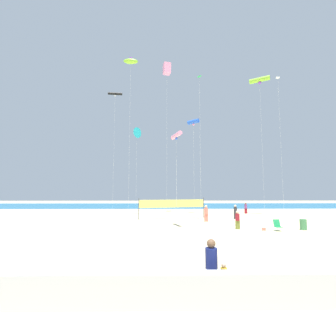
# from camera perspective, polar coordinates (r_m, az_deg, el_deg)

# --- Properties ---
(ground_plane) EXTENTS (120.00, 120.00, 0.00)m
(ground_plane) POSITION_cam_1_polar(r_m,az_deg,el_deg) (18.52, 6.59, -15.42)
(ground_plane) COLOR beige
(ocean_band) EXTENTS (120.00, 20.00, 0.01)m
(ocean_band) POSITION_cam_1_polar(r_m,az_deg,el_deg) (53.01, 1.70, -8.97)
(ocean_band) COLOR #1E6B99
(ocean_band) RESTS_ON ground
(boardwalk_ledge) EXTENTS (28.00, 0.44, 0.94)m
(boardwalk_ledge) POSITION_cam_1_polar(r_m,az_deg,el_deg) (7.73, 18.54, -25.88)
(boardwalk_ledge) COLOR #B7B7BC
(boardwalk_ledge) RESTS_ON ground
(mother_figure) EXTENTS (0.38, 0.38, 1.67)m
(mother_figure) POSITION_cam_1_polar(r_m,az_deg,el_deg) (8.22, 10.37, -21.70)
(mother_figure) COLOR white
(mother_figure) RESTS_ON ground
(toddler_figure) EXTENTS (0.21, 0.21, 0.90)m
(toddler_figure) POSITION_cam_1_polar(r_m,az_deg,el_deg) (8.52, 13.25, -23.95)
(toddler_figure) COLOR olive
(toddler_figure) RESTS_ON ground
(beachgoer_maroon_shirt) EXTENTS (0.35, 0.35, 1.54)m
(beachgoer_maroon_shirt) POSITION_cam_1_polar(r_m,az_deg,el_deg) (21.35, 16.31, -11.69)
(beachgoer_maroon_shirt) COLOR olive
(beachgoer_maroon_shirt) RESTS_ON ground
(beachgoer_charcoal_shirt) EXTENTS (0.37, 0.37, 1.62)m
(beachgoer_charcoal_shirt) POSITION_cam_1_polar(r_m,az_deg,el_deg) (28.75, 15.85, -9.96)
(beachgoer_charcoal_shirt) COLOR #2D2D33
(beachgoer_charcoal_shirt) RESTS_ON ground
(beachgoer_coral_shirt) EXTENTS (0.39, 0.39, 1.72)m
(beachgoer_coral_shirt) POSITION_cam_1_polar(r_m,az_deg,el_deg) (25.71, 9.11, -10.53)
(beachgoer_coral_shirt) COLOR #EA7260
(beachgoer_coral_shirt) RESTS_ON ground
(beachgoer_plum_shirt) EXTENTS (0.36, 0.36, 1.55)m
(beachgoer_plum_shirt) POSITION_cam_1_polar(r_m,az_deg,el_deg) (36.03, 18.13, -9.01)
(beachgoer_plum_shirt) COLOR maroon
(beachgoer_plum_shirt) RESTS_ON ground
(folding_beach_chair) EXTENTS (0.52, 0.65, 0.89)m
(folding_beach_chair) POSITION_cam_1_polar(r_m,az_deg,el_deg) (21.61, 24.75, -12.28)
(folding_beach_chair) COLOR #1E8C4C
(folding_beach_chair) RESTS_ON ground
(trash_barrel) EXTENTS (0.53, 0.53, 0.86)m
(trash_barrel) POSITION_cam_1_polar(r_m,az_deg,el_deg) (23.08, 29.66, -11.68)
(trash_barrel) COLOR #3F7F4C
(trash_barrel) RESTS_ON ground
(volleyball_net) EXTENTS (7.69, 1.99, 2.40)m
(volleyball_net) POSITION_cam_1_polar(r_m,az_deg,el_deg) (28.06, 1.04, -8.71)
(volleyball_net) COLOR #4C4C51
(volleyball_net) RESTS_ON ground
(beach_handbag) EXTENTS (0.28, 0.14, 0.22)m
(beach_handbag) POSITION_cam_1_polar(r_m,az_deg,el_deg) (21.34, 21.96, -13.43)
(beach_handbag) COLOR #EA7260
(beach_handbag) RESTS_ON ground
(kite_lime_inflatable) EXTENTS (1.96, 0.85, 19.91)m
(kite_lime_inflatable) POSITION_cam_1_polar(r_m,az_deg,el_deg) (33.03, -8.92, 23.89)
(kite_lime_inflatable) COLOR silver
(kite_lime_inflatable) RESTS_ON ground
(kite_blue_tube) EXTENTS (1.65, 1.52, 12.98)m
(kite_blue_tube) POSITION_cam_1_polar(r_m,az_deg,el_deg) (33.56, 6.10, 10.89)
(kite_blue_tube) COLOR silver
(kite_blue_tube) RESTS_ON ground
(kite_pink_tube) EXTENTS (0.94, 2.05, 8.26)m
(kite_pink_tube) POSITION_cam_1_polar(r_m,az_deg,el_deg) (21.13, 2.01, 7.76)
(kite_pink_tube) COLOR silver
(kite_pink_tube) RESTS_ON ground
(kite_black_tube) EXTENTS (2.34, 0.68, 19.43)m
(kite_black_tube) POSITION_cam_1_polar(r_m,az_deg,el_deg) (42.08, -12.56, 16.89)
(kite_black_tube) COLOR silver
(kite_black_tube) RESTS_ON ground
(kite_white_diamond) EXTENTS (0.59, 0.59, 17.74)m
(kite_white_diamond) POSITION_cam_1_polar(r_m,az_deg,el_deg) (34.95, 24.88, 17.45)
(kite_white_diamond) COLOR silver
(kite_white_diamond) RESTS_ON ground
(kite_green_diamond) EXTENTS (0.42, 0.41, 15.36)m
(kite_green_diamond) POSITION_cam_1_polar(r_m,az_deg,el_deg) (26.64, 7.50, 19.12)
(kite_green_diamond) COLOR silver
(kite_green_diamond) RESTS_ON ground
(kite_cyan_delta) EXTENTS (1.26, 1.45, 13.09)m
(kite_cyan_delta) POSITION_cam_1_polar(r_m,az_deg,el_deg) (37.84, -7.49, 8.35)
(kite_cyan_delta) COLOR silver
(kite_cyan_delta) RESTS_ON ground
(kite_pink_box) EXTENTS (1.19, 1.19, 21.50)m
(kite_pink_box) POSITION_cam_1_polar(r_m,az_deg,el_deg) (37.09, -0.28, 22.64)
(kite_pink_box) COLOR silver
(kite_pink_box) RESTS_ON ground
(kite_lime_tube) EXTENTS (2.46, 1.82, 18.04)m
(kite_lime_tube) POSITION_cam_1_polar(r_m,az_deg,el_deg) (35.38, 21.08, 19.06)
(kite_lime_tube) COLOR silver
(kite_lime_tube) RESTS_ON ground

